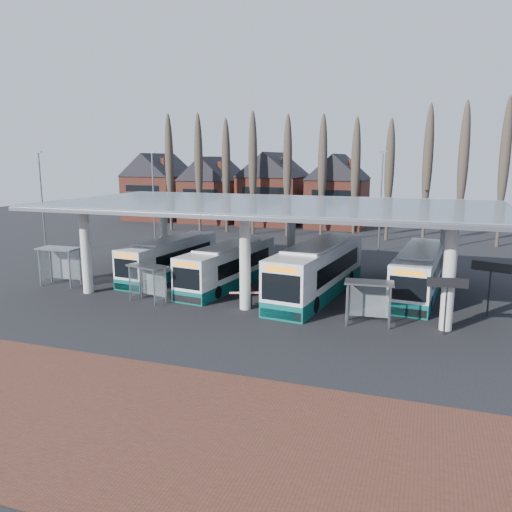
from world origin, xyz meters
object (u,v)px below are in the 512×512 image
(bus_0, at_px, (171,258))
(bus_1, at_px, (229,266))
(bus_3, at_px, (419,273))
(shelter_0, at_px, (61,258))
(shelter_1, at_px, (149,275))
(bus_2, at_px, (318,270))
(shelter_2, at_px, (369,293))

(bus_0, relative_size, bus_1, 0.98)
(bus_3, distance_m, shelter_0, 26.40)
(bus_1, bearing_deg, bus_0, 174.05)
(shelter_0, relative_size, shelter_1, 1.08)
(bus_0, xyz_separation_m, bus_1, (5.71, -1.34, 0.02))
(bus_0, distance_m, bus_2, 12.71)
(bus_1, distance_m, shelter_0, 12.75)
(bus_1, xyz_separation_m, shelter_1, (-3.45, -5.75, 0.33))
(bus_0, distance_m, bus_1, 5.86)
(bus_0, xyz_separation_m, bus_3, (19.31, 0.73, 0.09))
(bus_0, bearing_deg, shelter_2, -17.43)
(bus_0, distance_m, shelter_0, 8.37)
(shelter_2, bearing_deg, shelter_0, 170.27)
(shelter_1, bearing_deg, bus_2, 42.56)
(bus_1, relative_size, shelter_2, 3.99)
(bus_3, height_order, shelter_0, bus_3)
(shelter_0, bearing_deg, bus_1, 16.35)
(bus_0, bearing_deg, bus_1, -7.68)
(bus_0, bearing_deg, shelter_0, -134.14)
(shelter_1, bearing_deg, bus_1, 73.91)
(bus_1, distance_m, shelter_1, 6.71)
(shelter_0, xyz_separation_m, shelter_1, (8.62, -1.69, -0.29))
(bus_0, bearing_deg, bus_3, 7.71)
(bus_1, relative_size, bus_3, 0.96)
(bus_2, xyz_separation_m, shelter_2, (4.14, -5.43, 0.14))
(bus_0, bearing_deg, shelter_1, -66.77)
(bus_0, xyz_separation_m, shelter_0, (-6.36, -5.40, 0.64))
(bus_3, bearing_deg, bus_1, -166.43)
(bus_0, distance_m, shelter_2, 18.18)
(bus_2, xyz_separation_m, shelter_0, (-18.96, -3.74, 0.37))
(bus_3, bearing_deg, shelter_1, -150.45)
(bus_2, height_order, shelter_2, bus_2)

